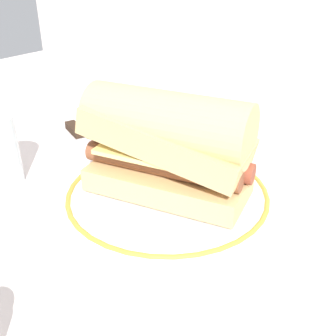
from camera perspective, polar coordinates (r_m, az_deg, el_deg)
ground_plane at (r=0.50m, az=-0.91°, el=-4.99°), size 1.50×1.50×0.00m
plate at (r=0.50m, az=0.00°, el=-3.75°), size 0.25×0.25×0.01m
sausage_sandwich at (r=0.47m, az=0.00°, el=3.36°), size 0.20×0.13×0.12m
butter_knife at (r=0.67m, az=-11.40°, el=4.07°), size 0.14×0.06×0.01m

